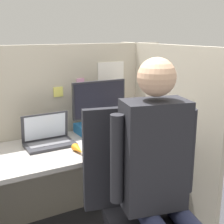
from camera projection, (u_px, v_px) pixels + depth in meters
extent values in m
cube|color=#B7AD99|center=(55.00, 135.00, 2.50)|extent=(2.00, 0.04, 1.42)
cube|color=white|center=(111.00, 87.00, 2.63)|extent=(0.24, 0.01, 0.43)
cube|color=#F4EA66|center=(58.00, 92.00, 2.41)|extent=(0.08, 0.01, 0.08)
cube|color=#EA9EC6|center=(80.00, 82.00, 2.48)|extent=(0.07, 0.01, 0.07)
cube|color=#B7AD99|center=(162.00, 133.00, 2.54)|extent=(0.04, 1.25, 1.42)
cube|color=#9E9993|center=(71.00, 148.00, 2.22)|extent=(1.50, 0.62, 0.03)
cube|color=#4C4C51|center=(150.00, 173.00, 2.65)|extent=(0.03, 0.53, 0.70)
cube|color=#236BAD|center=(100.00, 128.00, 2.49)|extent=(0.35, 0.25, 0.07)
cylinder|color=#232328|center=(100.00, 123.00, 2.48)|extent=(0.22, 0.22, 0.01)
cylinder|color=#232328|center=(100.00, 119.00, 2.47)|extent=(0.04, 0.04, 0.06)
cube|color=#232328|center=(99.00, 99.00, 2.43)|extent=(0.45, 0.02, 0.29)
cube|color=black|center=(100.00, 99.00, 2.42)|extent=(0.42, 0.00, 0.26)
cube|color=#2D2D33|center=(50.00, 145.00, 2.20)|extent=(0.34, 0.20, 0.02)
cube|color=#5B5B60|center=(49.00, 143.00, 2.21)|extent=(0.29, 0.11, 0.00)
cube|color=#2D2D33|center=(45.00, 127.00, 2.25)|extent=(0.34, 0.03, 0.20)
cube|color=silver|center=(45.00, 127.00, 2.24)|extent=(0.30, 0.02, 0.18)
ellipsoid|color=black|center=(88.00, 144.00, 2.18)|extent=(0.06, 0.04, 0.04)
cube|color=#A31919|center=(140.00, 125.00, 2.62)|extent=(0.04, 0.16, 0.05)
cone|color=orange|center=(79.00, 150.00, 2.07)|extent=(0.05, 0.12, 0.05)
cylinder|color=green|center=(74.00, 146.00, 2.13)|extent=(0.03, 0.02, 0.03)
cube|color=black|center=(119.00, 158.00, 1.86)|extent=(0.44, 0.15, 0.62)
cylinder|color=#282D4C|center=(186.00, 221.00, 1.68)|extent=(0.19, 0.36, 0.11)
cube|color=#232328|center=(154.00, 155.00, 1.65)|extent=(0.38, 0.28, 0.60)
sphere|color=#D8A884|center=(157.00, 77.00, 1.55)|extent=(0.20, 0.20, 0.20)
cylinder|color=#232328|center=(117.00, 159.00, 1.60)|extent=(0.07, 0.07, 0.48)
cylinder|color=#232328|center=(188.00, 151.00, 1.71)|extent=(0.07, 0.07, 0.48)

